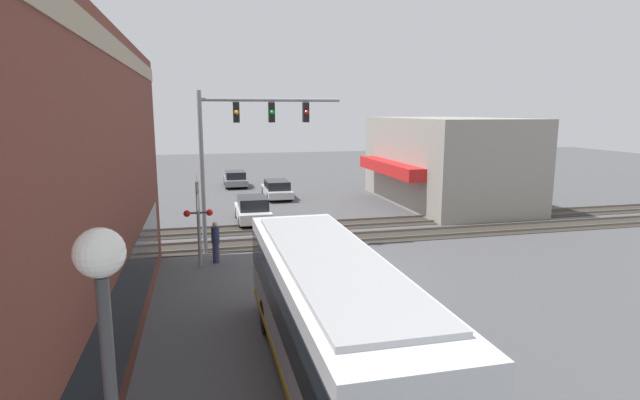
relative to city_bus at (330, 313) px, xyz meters
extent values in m
plane|color=#4C4C4F|center=(6.93, -2.80, -1.72)|extent=(120.00, 120.00, 0.00)
cube|color=gray|center=(2.45, 4.85, 6.16)|extent=(18.85, 0.36, 0.50)
cube|color=black|center=(2.45, 4.75, -0.02)|extent=(15.67, 0.12, 2.20)
cube|color=gray|center=(21.24, -13.92, 1.26)|extent=(13.43, 7.23, 5.96)
cube|color=red|center=(21.24, -9.75, 0.88)|extent=(9.40, 1.20, 0.80)
cube|color=silver|center=(0.01, 0.00, -0.01)|extent=(10.35, 2.55, 2.58)
cube|color=black|center=(0.01, 0.00, 0.38)|extent=(10.15, 2.59, 1.08)
cube|color=gold|center=(0.01, 0.00, -1.13)|extent=(10.15, 2.58, 0.24)
cube|color=#A5A8AA|center=(0.01, 0.00, 1.34)|extent=(8.80, 2.17, 0.12)
cylinder|color=black|center=(2.99, 0.00, -1.22)|extent=(1.00, 2.57, 1.00)
cylinder|color=gray|center=(11.92, 2.79, 1.93)|extent=(0.20, 0.20, 7.31)
cylinder|color=gray|center=(11.92, -0.36, 5.19)|extent=(0.16, 6.30, 0.16)
cube|color=black|center=(11.92, 1.21, 4.64)|extent=(0.30, 0.27, 0.90)
sphere|color=yellow|center=(11.76, 1.21, 4.64)|extent=(0.20, 0.20, 0.20)
cube|color=black|center=(11.92, -0.36, 4.64)|extent=(0.30, 0.27, 0.90)
sphere|color=green|center=(11.76, -0.36, 4.64)|extent=(0.20, 0.20, 0.20)
cube|color=black|center=(11.92, -1.94, 4.64)|extent=(0.30, 0.27, 0.90)
sphere|color=red|center=(11.76, -1.94, 4.64)|extent=(0.20, 0.20, 0.20)
cylinder|color=gray|center=(9.94, 3.02, 0.08)|extent=(0.14, 0.14, 3.60)
cube|color=white|center=(9.94, 3.02, 1.38)|extent=(1.41, 0.06, 1.41)
cube|color=white|center=(9.94, 3.02, 1.38)|extent=(1.41, 0.06, 1.41)
cylinder|color=#38383A|center=(9.94, 3.02, 0.58)|extent=(0.08, 0.90, 0.08)
sphere|color=red|center=(9.89, 2.57, 0.58)|extent=(0.28, 0.28, 0.28)
sphere|color=red|center=(9.89, 3.47, 0.58)|extent=(0.28, 0.28, 0.28)
sphere|color=white|center=(-6.27, 3.71, 3.50)|extent=(0.44, 0.44, 0.44)
cube|color=#332D28|center=(12.93, -2.80, -1.71)|extent=(2.60, 60.00, 0.03)
cube|color=#6B6056|center=(12.21, -2.80, -1.65)|extent=(0.07, 60.00, 0.15)
cube|color=#6B6056|center=(13.65, -2.80, -1.65)|extent=(0.07, 60.00, 0.15)
cube|color=#332D28|center=(16.13, -2.80, -1.71)|extent=(2.60, 60.00, 0.03)
cube|color=#6B6056|center=(15.41, -2.80, -1.65)|extent=(0.07, 60.00, 0.15)
cube|color=#6B6056|center=(16.85, -2.80, -1.65)|extent=(0.07, 60.00, 0.15)
cube|color=silver|center=(18.01, 0.00, -1.17)|extent=(4.31, 1.80, 0.58)
cube|color=black|center=(17.79, 0.00, -0.54)|extent=(2.37, 1.62, 0.69)
cylinder|color=black|center=(19.34, 0.00, -1.40)|extent=(0.64, 1.82, 0.64)
cylinder|color=black|center=(16.67, 0.00, -1.40)|extent=(0.64, 1.82, 0.64)
cube|color=#B7B7BC|center=(25.81, -2.60, -1.22)|extent=(4.74, 1.80, 0.49)
cube|color=black|center=(25.57, -2.60, -0.67)|extent=(2.60, 1.62, 0.61)
cylinder|color=black|center=(27.28, -2.60, -1.40)|extent=(0.64, 1.82, 0.64)
cylinder|color=black|center=(24.34, -2.60, -1.40)|extent=(0.64, 1.82, 0.64)
cube|color=slate|center=(32.44, 0.00, -1.22)|extent=(4.42, 1.80, 0.49)
cube|color=black|center=(32.22, 0.00, -0.67)|extent=(2.43, 1.62, 0.61)
cylinder|color=black|center=(33.81, 0.00, -1.40)|extent=(0.64, 1.82, 0.64)
cylinder|color=black|center=(31.06, 0.00, -1.40)|extent=(0.64, 1.82, 0.64)
cylinder|color=black|center=(1.02, -2.02, -1.33)|extent=(0.28, 0.28, 0.78)
cylinder|color=#195933|center=(1.02, -2.02, -0.62)|extent=(0.34, 0.34, 0.65)
sphere|color=tan|center=(1.02, -2.02, -0.20)|extent=(0.21, 0.21, 0.21)
cylinder|color=#2D3351|center=(10.36, 2.36, -1.29)|extent=(0.28, 0.28, 0.86)
cylinder|color=#262D4C|center=(10.36, 2.36, -0.51)|extent=(0.34, 0.34, 0.71)
sphere|color=tan|center=(10.36, 2.36, -0.04)|extent=(0.23, 0.23, 0.23)
camera|label=1|loc=(-10.73, 2.83, 4.70)|focal=28.00mm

